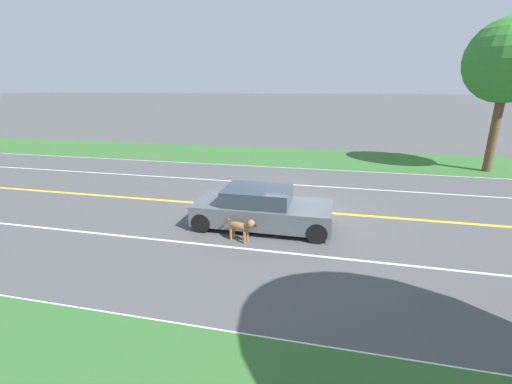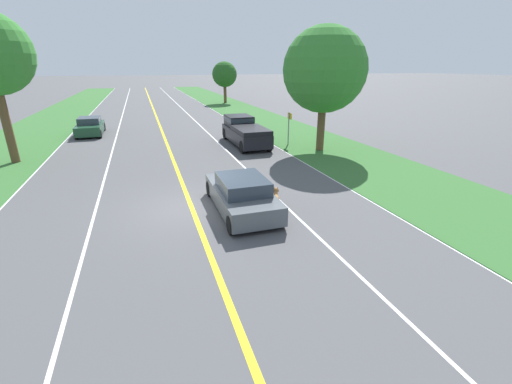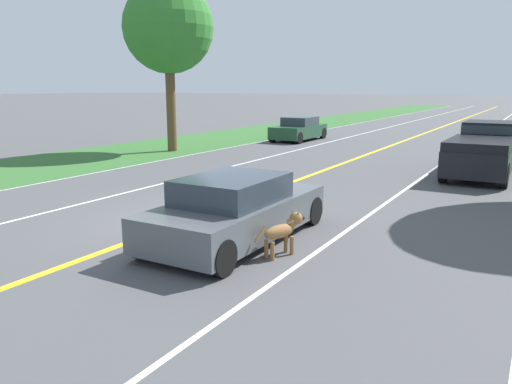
% 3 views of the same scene
% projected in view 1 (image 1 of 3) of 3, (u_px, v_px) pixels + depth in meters
% --- Properties ---
extents(ground_plane, '(400.00, 400.00, 0.00)m').
position_uv_depth(ground_plane, '(292.00, 210.00, 12.97)').
color(ground_plane, '#4C4C4F').
extents(centre_divider_line, '(0.18, 160.00, 0.01)m').
position_uv_depth(centre_divider_line, '(292.00, 210.00, 12.97)').
color(centre_divider_line, yellow).
rests_on(centre_divider_line, ground).
extents(lane_edge_line_right, '(0.14, 160.00, 0.01)m').
position_uv_depth(lane_edge_line_right, '(246.00, 336.00, 6.45)').
color(lane_edge_line_right, white).
rests_on(lane_edge_line_right, ground).
extents(lane_edge_line_left, '(0.14, 160.00, 0.01)m').
position_uv_depth(lane_edge_line_left, '(307.00, 169.00, 19.48)').
color(lane_edge_line_left, white).
rests_on(lane_edge_line_left, ground).
extents(lane_dash_same_dir, '(0.10, 160.00, 0.01)m').
position_uv_depth(lane_dash_same_dir, '(277.00, 252.00, 9.71)').
color(lane_dash_same_dir, white).
rests_on(lane_dash_same_dir, ground).
extents(lane_dash_oncoming, '(0.10, 160.00, 0.01)m').
position_uv_depth(lane_dash_oncoming, '(301.00, 185.00, 16.23)').
color(lane_dash_oncoming, white).
rests_on(lane_dash_oncoming, ground).
extents(grass_verge_left, '(6.00, 160.00, 0.03)m').
position_uv_depth(grass_verge_left, '(311.00, 158.00, 22.28)').
color(grass_verge_left, '#33662D').
rests_on(grass_verge_left, ground).
extents(ego_car, '(1.92, 4.48, 1.33)m').
position_uv_depth(ego_car, '(262.00, 209.00, 11.29)').
color(ego_car, '#51565B').
rests_on(ego_car, ground).
extents(dog, '(0.51, 1.21, 0.79)m').
position_uv_depth(dog, '(242.00, 226.00, 10.24)').
color(dog, olive).
rests_on(dog, ground).
extents(roadside_tree_left_near, '(4.17, 4.17, 7.80)m').
position_uv_depth(roadside_tree_left_near, '(509.00, 62.00, 17.14)').
color(roadside_tree_left_near, brown).
rests_on(roadside_tree_left_near, ground).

